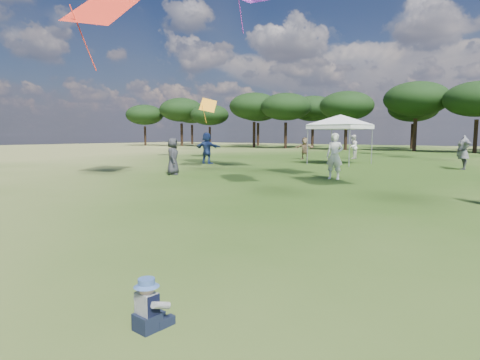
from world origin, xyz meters
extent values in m
cylinder|color=black|center=(-49.10, 43.01, 1.55)|extent=(0.35, 0.35, 3.09)
ellipsoid|color=black|center=(-49.10, 43.01, 4.95)|extent=(6.01, 6.01, 3.24)
cylinder|color=black|center=(-42.82, 45.10, 1.76)|extent=(0.40, 0.40, 3.51)
ellipsoid|color=black|center=(-42.82, 45.10, 5.62)|extent=(6.82, 6.82, 3.68)
cylinder|color=black|center=(-36.96, 45.10, 1.46)|extent=(0.33, 0.33, 2.92)
ellipsoid|color=black|center=(-36.96, 45.10, 4.67)|extent=(5.67, 5.67, 3.06)
cylinder|color=black|center=(-29.06, 45.29, 1.75)|extent=(0.40, 0.40, 3.49)
ellipsoid|color=black|center=(-29.06, 45.29, 5.59)|extent=(6.79, 6.79, 3.66)
cylinder|color=black|center=(-23.92, 45.02, 1.66)|extent=(0.38, 0.38, 3.32)
ellipsoid|color=black|center=(-23.92, 45.02, 5.31)|extent=(6.44, 6.44, 3.47)
cylinder|color=black|center=(-15.51, 44.30, 1.57)|extent=(0.36, 0.36, 3.14)
ellipsoid|color=black|center=(-15.51, 44.30, 5.03)|extent=(6.11, 6.11, 3.29)
cylinder|color=black|center=(-8.39, 45.81, 1.73)|extent=(0.40, 0.40, 3.46)
ellipsoid|color=black|center=(-8.39, 45.81, 5.54)|extent=(6.73, 6.73, 3.63)
cylinder|color=black|center=(-2.58, 44.63, 1.61)|extent=(0.37, 0.37, 3.21)
ellipsoid|color=black|center=(-2.58, 44.63, 5.14)|extent=(6.24, 6.24, 3.36)
cylinder|color=black|center=(-48.93, 53.79, 1.78)|extent=(0.41, 0.41, 3.56)
ellipsoid|color=black|center=(-48.93, 53.79, 5.70)|extent=(6.92, 6.92, 3.73)
cylinder|color=black|center=(-34.09, 53.56, 1.81)|extent=(0.41, 0.41, 3.62)
ellipsoid|color=black|center=(-34.09, 53.56, 5.80)|extent=(7.03, 7.03, 3.79)
cylinder|color=black|center=(-23.40, 51.57, 1.68)|extent=(0.39, 0.39, 3.37)
ellipsoid|color=black|center=(-23.40, 51.57, 5.39)|extent=(6.54, 6.54, 3.53)
cylinder|color=black|center=(-10.52, 53.31, 1.56)|extent=(0.36, 0.36, 3.11)
ellipsoid|color=black|center=(-10.52, 53.31, 4.98)|extent=(6.05, 6.05, 3.26)
cylinder|color=gray|center=(-8.56, 21.65, 1.14)|extent=(0.06, 0.06, 2.27)
cylinder|color=gray|center=(-5.83, 21.35, 1.14)|extent=(0.06, 0.06, 2.27)
cylinder|color=gray|center=(-8.25, 24.39, 1.14)|extent=(0.06, 0.06, 2.27)
cylinder|color=gray|center=(-5.52, 24.08, 1.14)|extent=(0.06, 0.06, 2.27)
cube|color=white|center=(-7.04, 22.87, 2.22)|extent=(3.21, 3.21, 0.25)
pyramid|color=white|center=(-7.04, 22.87, 2.95)|extent=(5.88, 5.88, 0.60)
cube|color=black|center=(-0.06, 2.35, 0.08)|extent=(0.21, 0.21, 0.16)
cube|color=black|center=(-0.13, 2.50, 0.04)|extent=(0.08, 0.19, 0.08)
cube|color=black|center=(0.01, 2.49, 0.04)|extent=(0.08, 0.19, 0.08)
cube|color=white|center=(-0.06, 2.35, 0.25)|extent=(0.20, 0.15, 0.20)
cylinder|color=white|center=(-0.19, 2.41, 0.25)|extent=(0.07, 0.20, 0.12)
cylinder|color=white|center=(0.06, 2.40, 0.25)|extent=(0.07, 0.20, 0.12)
sphere|color=#E0B293|center=(-0.06, 2.35, 0.39)|extent=(0.14, 0.14, 0.14)
cone|color=#547FC5|center=(-0.06, 2.35, 0.42)|extent=(0.23, 0.23, 0.02)
cylinder|color=#547FC5|center=(-0.06, 2.35, 0.45)|extent=(0.15, 0.15, 0.06)
imported|color=navy|center=(-13.72, 18.44, 0.95)|extent=(1.83, 0.80, 1.91)
imported|color=olive|center=(-10.99, 25.90, 0.79)|extent=(1.53, 0.71, 1.59)
imported|color=#2B2C30|center=(-10.29, 12.36, 0.81)|extent=(0.91, 0.94, 1.62)
imported|color=#54545A|center=(-0.53, 23.09, 0.86)|extent=(1.23, 2.20, 1.73)
imported|color=silver|center=(-3.88, 15.00, 0.92)|extent=(0.73, 0.53, 1.84)
imported|color=white|center=(-8.47, 28.61, 0.87)|extent=(0.74, 0.91, 1.74)
plane|color=red|center=(-10.72, 9.30, 6.36)|extent=(2.94, 3.01, 1.86)
plane|color=orange|center=(-17.91, 23.32, 4.00)|extent=(1.65, 1.90, 1.29)
camera|label=1|loc=(2.69, 0.09, 1.76)|focal=30.00mm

